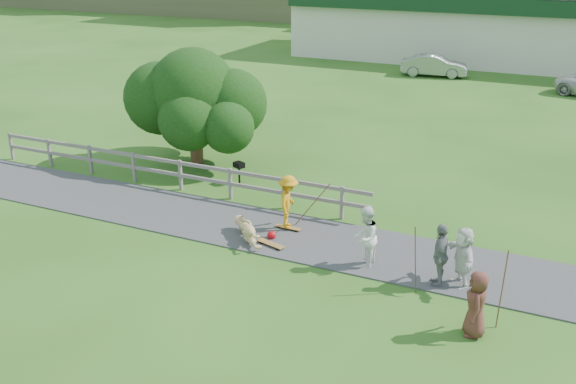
# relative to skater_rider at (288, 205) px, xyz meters

# --- Properties ---
(ground) EXTENTS (260.00, 260.00, 0.00)m
(ground) POSITION_rel_skater_rider_xyz_m (-0.83, -1.85, -0.82)
(ground) COLOR #274F16
(ground) RESTS_ON ground
(path) EXTENTS (34.00, 3.00, 0.04)m
(path) POSITION_rel_skater_rider_xyz_m (-0.83, -0.35, -0.80)
(path) COLOR #343437
(path) RESTS_ON ground
(fence) EXTENTS (15.05, 0.10, 1.10)m
(fence) POSITION_rel_skater_rider_xyz_m (-5.44, 1.45, -0.10)
(fence) COLOR slate
(fence) RESTS_ON ground
(strip_mall) EXTENTS (32.50, 10.75, 5.10)m
(strip_mall) POSITION_rel_skater_rider_xyz_m (3.17, 33.09, 1.76)
(strip_mall) COLOR beige
(strip_mall) RESTS_ON ground
(skater_rider) EXTENTS (0.86, 1.18, 1.65)m
(skater_rider) POSITION_rel_skater_rider_xyz_m (0.00, 0.00, 0.00)
(skater_rider) COLOR orange
(skater_rider) RESTS_ON ground
(skater_fallen) EXTENTS (1.57, 1.58, 0.65)m
(skater_fallen) POSITION_rel_skater_rider_xyz_m (-0.78, -1.14, -0.50)
(skater_fallen) COLOR #D8B477
(skater_fallen) RESTS_ON ground
(spectator_a) EXTENTS (0.70, 0.88, 1.73)m
(spectator_a) POSITION_rel_skater_rider_xyz_m (2.83, -1.26, 0.04)
(spectator_a) COLOR white
(spectator_a) RESTS_ON ground
(spectator_b) EXTENTS (0.52, 1.03, 1.70)m
(spectator_b) POSITION_rel_skater_rider_xyz_m (4.85, -1.39, 0.03)
(spectator_b) COLOR gray
(spectator_b) RESTS_ON ground
(spectator_c) EXTENTS (0.65, 0.85, 1.56)m
(spectator_c) POSITION_rel_skater_rider_xyz_m (6.05, -3.26, -0.04)
(spectator_c) COLOR brown
(spectator_c) RESTS_ON ground
(spectator_d) EXTENTS (1.22, 1.50, 1.60)m
(spectator_d) POSITION_rel_skater_rider_xyz_m (5.36, -1.17, -0.02)
(spectator_d) COLOR silver
(spectator_d) RESTS_ON ground
(car_silver) EXTENTS (4.30, 2.03, 1.36)m
(car_silver) POSITION_rel_skater_rider_xyz_m (-1.39, 25.19, -0.14)
(car_silver) COLOR #95989C
(car_silver) RESTS_ON ground
(tree) EXTENTS (5.36, 5.36, 3.93)m
(tree) POSITION_rel_skater_rider_xyz_m (-5.91, 4.19, 1.14)
(tree) COLOR black
(tree) RESTS_ON ground
(bbq) EXTENTS (0.45, 0.40, 0.80)m
(bbq) POSITION_rel_skater_rider_xyz_m (-3.28, 2.88, -0.42)
(bbq) COLOR black
(bbq) RESTS_ON ground
(longboard_rider) EXTENTS (0.82, 0.22, 0.09)m
(longboard_rider) POSITION_rel_skater_rider_xyz_m (0.00, 0.00, -0.78)
(longboard_rider) COLOR brown
(longboard_rider) RESTS_ON ground
(longboard_fallen) EXTENTS (0.93, 0.46, 0.10)m
(longboard_fallen) POSITION_rel_skater_rider_xyz_m (0.02, -1.24, -0.77)
(longboard_fallen) COLOR brown
(longboard_fallen) RESTS_ON ground
(helmet) EXTENTS (0.26, 0.26, 0.26)m
(helmet) POSITION_rel_skater_rider_xyz_m (-0.18, -0.79, -0.69)
(helmet) COLOR #AB0B12
(helmet) RESTS_ON ground
(pole_rider) EXTENTS (0.03, 0.03, 1.93)m
(pole_rider) POSITION_rel_skater_rider_xyz_m (0.60, 0.40, 0.14)
(pole_rider) COLOR brown
(pole_rider) RESTS_ON ground
(pole_spec_left) EXTENTS (0.03, 0.03, 1.77)m
(pole_spec_left) POSITION_rel_skater_rider_xyz_m (4.36, -1.97, 0.06)
(pole_spec_left) COLOR brown
(pole_spec_left) RESTS_ON ground
(pole_spec_right) EXTENTS (0.03, 0.03, 1.97)m
(pole_spec_right) POSITION_rel_skater_rider_xyz_m (6.50, -2.75, 0.16)
(pole_spec_right) COLOR brown
(pole_spec_right) RESTS_ON ground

